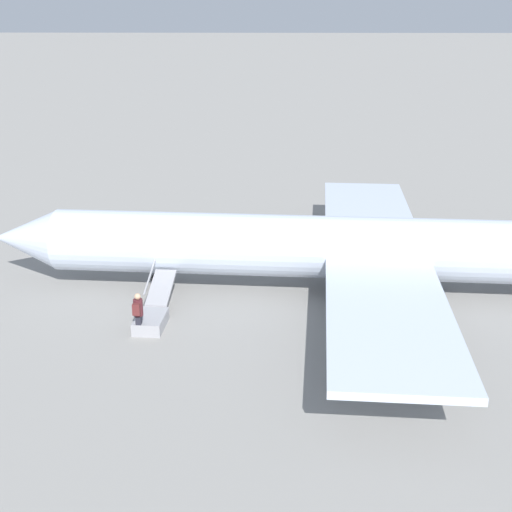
# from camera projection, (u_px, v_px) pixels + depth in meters

# --- Properties ---
(ground_plane) EXTENTS (600.00, 600.00, 0.00)m
(ground_plane) POSITION_uv_depth(u_px,v_px,m) (344.00, 292.00, 31.21)
(ground_plane) COLOR gray
(airplane_main) EXTENTS (31.98, 24.28, 7.05)m
(airplane_main) POSITION_uv_depth(u_px,v_px,m) (369.00, 248.00, 30.42)
(airplane_main) COLOR silver
(airplane_main) RESTS_ON ground
(boarding_stairs) EXTENTS (1.27, 4.08, 1.74)m
(boarding_stairs) POSITION_uv_depth(u_px,v_px,m) (153.00, 314.00, 28.08)
(boarding_stairs) COLOR #99999E
(boarding_stairs) RESTS_ON ground
(passenger) EXTENTS (0.36, 0.55, 1.74)m
(passenger) POSITION_uv_depth(u_px,v_px,m) (138.00, 312.00, 26.77)
(passenger) COLOR #23232D
(passenger) RESTS_ON ground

